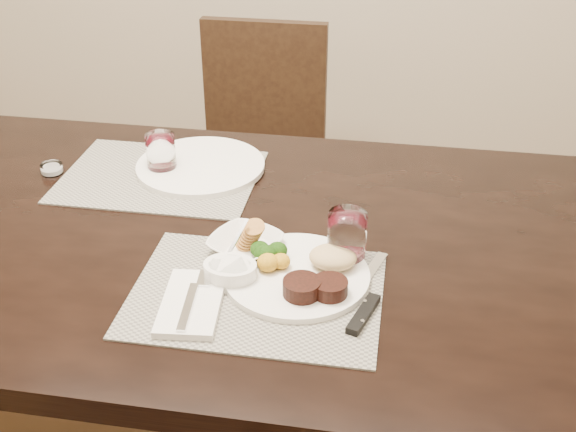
% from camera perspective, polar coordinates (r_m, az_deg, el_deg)
% --- Properties ---
extents(dining_table, '(2.00, 1.00, 0.75)m').
position_cam_1_polar(dining_table, '(1.60, -9.12, -3.42)').
color(dining_table, black).
rests_on(dining_table, ground).
extents(chair_far, '(0.42, 0.42, 0.90)m').
position_cam_1_polar(chair_far, '(2.46, -2.27, 5.57)').
color(chair_far, black).
rests_on(chair_far, ground).
extents(placemat_near, '(0.46, 0.34, 0.00)m').
position_cam_1_polar(placemat_near, '(1.34, -2.50, -6.11)').
color(placemat_near, gray).
rests_on(placemat_near, dining_table).
extents(placemat_far, '(0.46, 0.34, 0.00)m').
position_cam_1_polar(placemat_far, '(1.75, -10.05, 3.09)').
color(placemat_far, gray).
rests_on(placemat_far, dining_table).
extents(dinner_plate, '(0.28, 0.28, 0.05)m').
position_cam_1_polar(dinner_plate, '(1.36, 1.20, -4.49)').
color(dinner_plate, white).
rests_on(dinner_plate, placemat_near).
extents(napkin_fork, '(0.12, 0.20, 0.02)m').
position_cam_1_polar(napkin_fork, '(1.31, -7.61, -6.81)').
color(napkin_fork, white).
rests_on(napkin_fork, placemat_near).
extents(steak_knife, '(0.07, 0.26, 0.01)m').
position_cam_1_polar(steak_knife, '(1.31, 6.09, -6.91)').
color(steak_knife, white).
rests_on(steak_knife, placemat_near).
extents(cracker_bowl, '(0.18, 0.18, 0.06)m').
position_cam_1_polar(cracker_bowl, '(1.44, -3.38, -2.22)').
color(cracker_bowl, white).
rests_on(cracker_bowl, placemat_near).
extents(sauce_ramekin, '(0.10, 0.15, 0.08)m').
position_cam_1_polar(sauce_ramekin, '(1.36, -4.58, -4.39)').
color(sauce_ramekin, white).
rests_on(sauce_ramekin, placemat_near).
extents(wine_glass_near, '(0.08, 0.08, 0.10)m').
position_cam_1_polar(wine_glass_near, '(1.40, 4.66, -1.88)').
color(wine_glass_near, white).
rests_on(wine_glass_near, placemat_near).
extents(far_plate, '(0.31, 0.31, 0.01)m').
position_cam_1_polar(far_plate, '(1.77, -6.92, 3.95)').
color(far_plate, white).
rests_on(far_plate, placemat_far).
extents(wine_glass_far, '(0.07, 0.07, 0.10)m').
position_cam_1_polar(wine_glass_far, '(1.75, -9.99, 4.74)').
color(wine_glass_far, white).
rests_on(wine_glass_far, placemat_far).
extents(salt_cellar, '(0.05, 0.05, 0.02)m').
position_cam_1_polar(salt_cellar, '(1.83, -18.16, 3.55)').
color(salt_cellar, white).
rests_on(salt_cellar, dining_table).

